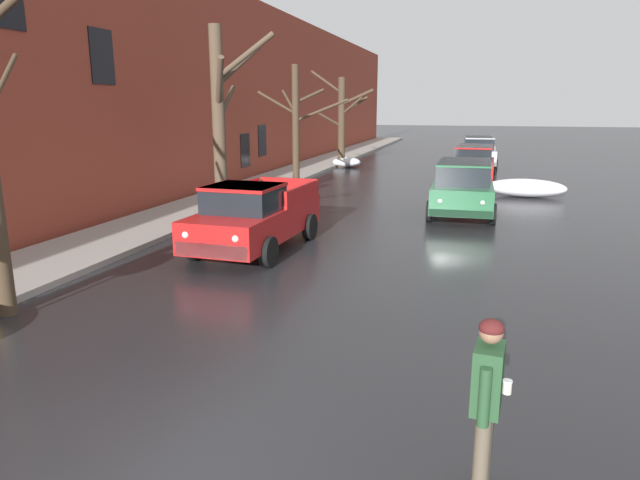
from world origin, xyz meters
TOP-DOWN VIEW (x-y plane):
  - left_sidewalk_slab at (-6.54, 18.00)m, footprint 2.65×80.00m
  - brick_townhouse_facade at (-8.36, 18.00)m, footprint 0.63×80.00m
  - snow_bank_along_left_kerb at (4.82, 20.19)m, footprint 3.15×1.40m
  - snow_bank_mid_block_left at (-4.64, 29.06)m, footprint 1.69×1.21m
  - bare_tree_second_along_sidewalk at (-4.88, 12.65)m, footprint 1.80×3.06m
  - bare_tree_mid_block at (-4.93, 20.42)m, footprint 3.97×1.85m
  - bare_tree_far_down_block at (-4.91, 28.98)m, footprint 3.86×1.87m
  - pickup_truck_red_approaching_near_lane at (-2.43, 9.13)m, footprint 2.27×4.96m
  - suv_green_parked_kerbside_close at (2.49, 15.37)m, footprint 2.18×4.41m
  - suv_red_parked_kerbside_mid at (2.70, 22.94)m, footprint 2.08×4.47m
  - suv_silver_parked_far_down_block at (2.83, 30.52)m, footprint 2.20×4.48m
  - sedan_grey_queued_behind_truck at (3.07, 37.81)m, footprint 1.91×4.01m
  - pedestrian_with_coffee at (3.20, 1.00)m, footprint 0.36×0.64m
  - fire_hydrant at (-5.03, 3.62)m, footprint 0.42×0.22m

SIDE VIEW (x-z plane):
  - left_sidewalk_slab at x=-6.54m, z-range 0.00..0.15m
  - snow_bank_mid_block_left at x=-4.64m, z-range -0.01..0.59m
  - snow_bank_along_left_kerb at x=4.82m, z-range -0.01..0.72m
  - fire_hydrant at x=-5.03m, z-range 0.00..0.71m
  - sedan_grey_queued_behind_truck at x=3.07m, z-range 0.04..1.46m
  - pickup_truck_red_approaching_near_lane at x=-2.43m, z-range 0.00..1.76m
  - suv_silver_parked_far_down_block at x=2.83m, z-range 0.08..1.90m
  - suv_red_parked_kerbside_mid at x=2.70m, z-range 0.08..1.90m
  - suv_green_parked_kerbside_close at x=2.49m, z-range 0.08..1.90m
  - pedestrian_with_coffee at x=3.20m, z-range 0.16..1.92m
  - bare_tree_far_down_block at x=-4.91m, z-range 0.05..5.63m
  - bare_tree_mid_block at x=-4.93m, z-range 0.20..5.53m
  - bare_tree_second_along_sidewalk at x=-4.88m, z-range 0.31..6.31m
  - brick_townhouse_facade at x=-8.36m, z-range 0.00..8.67m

